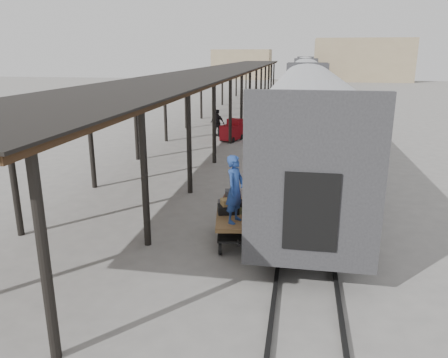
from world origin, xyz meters
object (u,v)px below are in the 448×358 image
at_px(pedestrian, 218,123).
at_px(baggage_cart, 238,220).
at_px(luggage_tug, 232,131).
at_px(porter, 235,189).

bearing_deg(pedestrian, baggage_cart, 125.76).
height_order(baggage_cart, luggage_tug, luggage_tug).
distance_m(luggage_tug, pedestrian, 1.67).
xyz_separation_m(baggage_cart, luggage_tug, (-2.59, 15.21, -0.03)).
distance_m(porter, pedestrian, 17.47).
distance_m(baggage_cart, luggage_tug, 15.43).
relative_size(baggage_cart, luggage_tug, 1.47).
bearing_deg(baggage_cart, pedestrian, 93.82).
relative_size(porter, pedestrian, 1.05).
xyz_separation_m(luggage_tug, pedestrian, (-1.16, 1.17, 0.29)).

